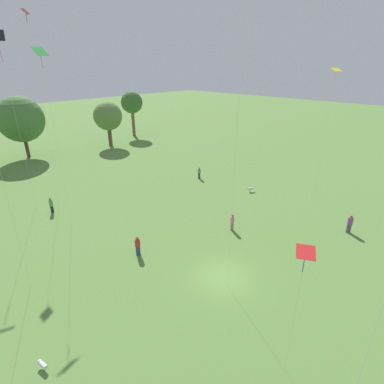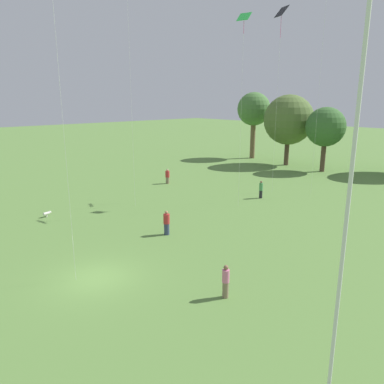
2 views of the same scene
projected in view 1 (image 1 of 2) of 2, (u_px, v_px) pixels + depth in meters
The scene contains 15 objects.
ground_plane at pixel (223, 277), 22.98m from camera, with size 240.00×240.00×0.00m, color #5B843D.
tree_3 at pixel (21, 119), 49.46m from camera, with size 7.49×7.49×10.23m.
tree_4 at pixel (108, 116), 56.90m from camera, with size 5.38×5.38×8.45m.
tree_5 at pixel (132, 103), 64.40m from camera, with size 4.62×4.62×9.55m.
person_1 at pixel (199, 173), 42.12m from camera, with size 0.47×0.47×1.67m.
person_2 at pixel (350, 224), 28.65m from camera, with size 0.61×0.61×1.83m.
person_3 at pixel (232, 222), 29.06m from camera, with size 0.46×0.46×1.72m.
person_4 at pixel (138, 246), 25.32m from camera, with size 0.56×0.56×1.78m.
person_5 at pixel (51, 205), 32.53m from camera, with size 0.41×0.41×1.74m.
kite_4 at pixel (29, 30), 30.37m from camera, with size 0.60×0.76×20.04m.
kite_5 at pixel (335, 77), 32.00m from camera, with size 1.22×1.21×14.59m.
kite_7 at pixel (304, 261), 11.60m from camera, with size 0.93×0.95×8.59m.
kite_8 at pixel (42, 60), 24.64m from camera, with size 1.20×1.02×16.33m.
dog_0 at pixel (251, 189), 37.95m from camera, with size 0.77×0.56×0.60m.
dog_1 at pixel (42, 364), 15.98m from camera, with size 0.33×0.70×0.45m.
Camera 1 is at (-15.04, -11.02, 15.12)m, focal length 28.00 mm.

